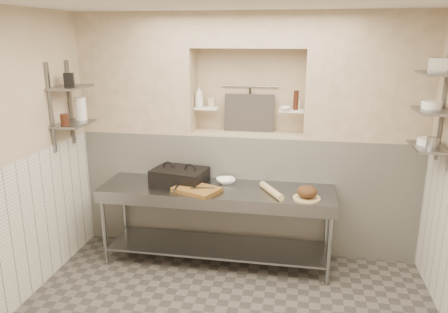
% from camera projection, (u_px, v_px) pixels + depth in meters
% --- Properties ---
extents(wall_back, '(4.00, 0.10, 2.80)m').
position_uv_depth(wall_back, '(250.00, 130.00, 5.44)').
color(wall_back, '#CCB297').
rests_on(wall_back, ground).
extents(backwall_lower, '(4.00, 0.40, 1.40)m').
position_uv_depth(backwall_lower, '(247.00, 190.00, 5.39)').
color(backwall_lower, silver).
rests_on(backwall_lower, floor).
extents(alcove_sill, '(1.30, 0.40, 0.02)m').
position_uv_depth(alcove_sill, '(248.00, 133.00, 5.20)').
color(alcove_sill, '#CCB297').
rests_on(alcove_sill, backwall_lower).
extents(backwall_pillar_left, '(1.35, 0.40, 1.40)m').
position_uv_depth(backwall_pillar_left, '(139.00, 73.00, 5.24)').
color(backwall_pillar_left, '#CCB297').
rests_on(backwall_pillar_left, backwall_lower).
extents(backwall_pillar_right, '(1.35, 0.40, 1.40)m').
position_uv_depth(backwall_pillar_right, '(368.00, 77.00, 4.79)').
color(backwall_pillar_right, '#CCB297').
rests_on(backwall_pillar_right, backwall_lower).
extents(backwall_header, '(1.30, 0.40, 0.40)m').
position_uv_depth(backwall_header, '(249.00, 30.00, 4.88)').
color(backwall_header, '#CCB297').
rests_on(backwall_header, backwall_lower).
extents(wainscot_left, '(0.02, 3.90, 1.40)m').
position_uv_depth(wainscot_left, '(12.00, 240.00, 4.06)').
color(wainscot_left, silver).
rests_on(wainscot_left, floor).
extents(alcove_shelf_left, '(0.28, 0.16, 0.02)m').
position_uv_depth(alcove_shelf_left, '(207.00, 108.00, 5.21)').
color(alcove_shelf_left, white).
rests_on(alcove_shelf_left, backwall_lower).
extents(alcove_shelf_right, '(0.28, 0.16, 0.02)m').
position_uv_depth(alcove_shelf_right, '(291.00, 111.00, 5.04)').
color(alcove_shelf_right, white).
rests_on(alcove_shelf_right, backwall_lower).
extents(utensil_rail, '(0.70, 0.02, 0.02)m').
position_uv_depth(utensil_rail, '(250.00, 86.00, 5.22)').
color(utensil_rail, gray).
rests_on(utensil_rail, wall_back).
extents(hanging_steel, '(0.02, 0.02, 0.30)m').
position_uv_depth(hanging_steel, '(250.00, 101.00, 5.24)').
color(hanging_steel, black).
rests_on(hanging_steel, utensil_rail).
extents(splash_panel, '(0.60, 0.08, 0.45)m').
position_uv_depth(splash_panel, '(249.00, 113.00, 5.23)').
color(splash_panel, '#383330').
rests_on(splash_panel, alcove_sill).
extents(shelf_rail_left_a, '(0.03, 0.03, 0.95)m').
position_uv_depth(shelf_rail_left_a, '(70.00, 103.00, 4.95)').
color(shelf_rail_left_a, slate).
rests_on(shelf_rail_left_a, wall_left).
extents(shelf_rail_left_b, '(0.03, 0.03, 0.95)m').
position_uv_depth(shelf_rail_left_b, '(51.00, 108.00, 4.57)').
color(shelf_rail_left_b, slate).
rests_on(shelf_rail_left_b, wall_left).
extents(wall_shelf_left_lower, '(0.30, 0.50, 0.02)m').
position_uv_depth(wall_shelf_left_lower, '(74.00, 124.00, 4.80)').
color(wall_shelf_left_lower, slate).
rests_on(wall_shelf_left_lower, wall_left).
extents(wall_shelf_left_upper, '(0.30, 0.50, 0.03)m').
position_uv_depth(wall_shelf_left_upper, '(71.00, 87.00, 4.69)').
color(wall_shelf_left_upper, slate).
rests_on(wall_shelf_left_upper, wall_left).
extents(shelf_rail_right_a, '(0.03, 0.03, 1.05)m').
position_uv_depth(shelf_rail_right_a, '(442.00, 108.00, 4.27)').
color(shelf_rail_right_a, slate).
rests_on(shelf_rail_right_a, wall_right).
extents(wall_shelf_right_lower, '(0.30, 0.50, 0.02)m').
position_uv_depth(wall_shelf_right_lower, '(429.00, 147.00, 4.20)').
color(wall_shelf_right_lower, slate).
rests_on(wall_shelf_right_lower, wall_right).
extents(wall_shelf_right_mid, '(0.30, 0.50, 0.02)m').
position_uv_depth(wall_shelf_right_mid, '(433.00, 111.00, 4.11)').
color(wall_shelf_right_mid, slate).
rests_on(wall_shelf_right_mid, wall_right).
extents(wall_shelf_right_upper, '(0.30, 0.50, 0.03)m').
position_uv_depth(wall_shelf_right_upper, '(438.00, 73.00, 4.01)').
color(wall_shelf_right_upper, slate).
rests_on(wall_shelf_right_upper, wall_right).
extents(prep_table, '(2.60, 0.70, 0.90)m').
position_uv_depth(prep_table, '(216.00, 210.00, 4.91)').
color(prep_table, gray).
rests_on(prep_table, floor).
extents(panini_press, '(0.66, 0.53, 0.16)m').
position_uv_depth(panini_press, '(180.00, 176.00, 5.02)').
color(panini_press, black).
rests_on(panini_press, prep_table).
extents(cutting_board, '(0.57, 0.49, 0.04)m').
position_uv_depth(cutting_board, '(197.00, 190.00, 4.74)').
color(cutting_board, olive).
rests_on(cutting_board, prep_table).
extents(knife_blade, '(0.26, 0.10, 0.01)m').
position_uv_depth(knife_blade, '(203.00, 188.00, 4.71)').
color(knife_blade, gray).
rests_on(knife_blade, cutting_board).
extents(tongs, '(0.03, 0.24, 0.02)m').
position_uv_depth(tongs, '(176.00, 188.00, 4.69)').
color(tongs, gray).
rests_on(tongs, cutting_board).
extents(mixing_bowl, '(0.28, 0.28, 0.05)m').
position_uv_depth(mixing_bowl, '(226.00, 181.00, 5.01)').
color(mixing_bowl, white).
rests_on(mixing_bowl, prep_table).
extents(rolling_pin, '(0.29, 0.44, 0.07)m').
position_uv_depth(rolling_pin, '(271.00, 191.00, 4.66)').
color(rolling_pin, '#DEBF81').
rests_on(rolling_pin, prep_table).
extents(bread_board, '(0.28, 0.28, 0.02)m').
position_uv_depth(bread_board, '(307.00, 198.00, 4.53)').
color(bread_board, '#DEBF81').
rests_on(bread_board, prep_table).
extents(bread_loaf, '(0.21, 0.21, 0.13)m').
position_uv_depth(bread_loaf, '(307.00, 192.00, 4.51)').
color(bread_loaf, '#4C2D19').
rests_on(bread_loaf, bread_board).
extents(bottle_soap, '(0.10, 0.10, 0.25)m').
position_uv_depth(bottle_soap, '(199.00, 97.00, 5.17)').
color(bottle_soap, white).
rests_on(bottle_soap, alcove_shelf_left).
extents(jar_alcove, '(0.07, 0.07, 0.11)m').
position_uv_depth(jar_alcove, '(212.00, 102.00, 5.22)').
color(jar_alcove, '#CCB297').
rests_on(jar_alcove, alcove_shelf_left).
extents(bowl_alcove, '(0.16, 0.16, 0.04)m').
position_uv_depth(bowl_alcove, '(285.00, 108.00, 4.98)').
color(bowl_alcove, white).
rests_on(bowl_alcove, alcove_shelf_right).
extents(condiment_a, '(0.06, 0.06, 0.21)m').
position_uv_depth(condiment_a, '(296.00, 101.00, 4.98)').
color(condiment_a, '#32160D').
rests_on(condiment_a, alcove_shelf_right).
extents(condiment_b, '(0.05, 0.05, 0.22)m').
position_uv_depth(condiment_b, '(296.00, 100.00, 5.00)').
color(condiment_b, '#32160D').
rests_on(condiment_b, alcove_shelf_right).
extents(condiment_c, '(0.06, 0.06, 0.11)m').
position_uv_depth(condiment_c, '(298.00, 105.00, 5.03)').
color(condiment_c, white).
rests_on(condiment_c, alcove_shelf_right).
extents(jug_left, '(0.13, 0.13, 0.25)m').
position_uv_depth(jug_left, '(81.00, 109.00, 4.92)').
color(jug_left, white).
rests_on(jug_left, wall_shelf_left_lower).
extents(jar_left, '(0.09, 0.09, 0.13)m').
position_uv_depth(jar_left, '(65.00, 120.00, 4.60)').
color(jar_left, '#32160D').
rests_on(jar_left, wall_shelf_left_lower).
extents(box_left_upper, '(0.13, 0.13, 0.14)m').
position_uv_depth(box_left_upper, '(69.00, 80.00, 4.65)').
color(box_left_upper, black).
rests_on(box_left_upper, wall_shelf_left_upper).
extents(bowl_right, '(0.20, 0.20, 0.06)m').
position_uv_depth(bowl_right, '(428.00, 142.00, 4.23)').
color(bowl_right, white).
rests_on(bowl_right, wall_shelf_right_lower).
extents(canister_right, '(0.11, 0.11, 0.11)m').
position_uv_depth(canister_right, '(432.00, 143.00, 4.09)').
color(canister_right, gray).
rests_on(canister_right, wall_shelf_right_lower).
extents(bowl_right_mid, '(0.19, 0.19, 0.07)m').
position_uv_depth(bowl_right_mid, '(432.00, 105.00, 4.17)').
color(bowl_right_mid, white).
rests_on(bowl_right_mid, wall_shelf_right_mid).
extents(basket_right, '(0.22, 0.24, 0.13)m').
position_uv_depth(basket_right, '(439.00, 65.00, 4.00)').
color(basket_right, gray).
rests_on(basket_right, wall_shelf_right_upper).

